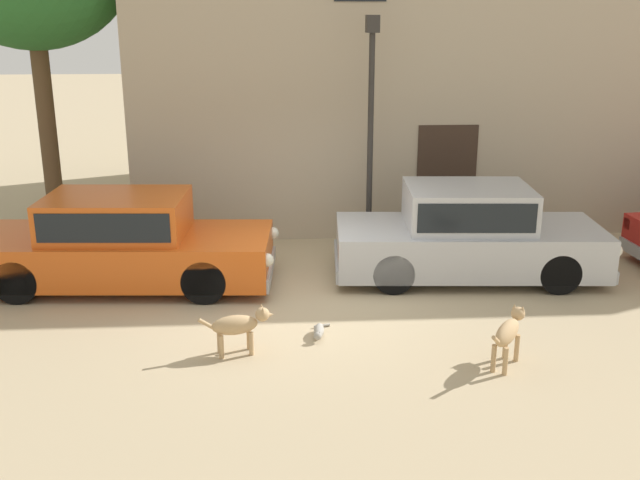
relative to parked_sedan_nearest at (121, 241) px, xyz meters
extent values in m
plane|color=tan|center=(2.78, -0.95, -0.70)|extent=(80.00, 80.00, 0.00)
cube|color=#D15619|center=(0.01, 0.00, -0.22)|extent=(4.63, 1.98, 0.66)
cube|color=#D15619|center=(-0.03, 0.00, 0.42)|extent=(2.17, 1.59, 0.61)
cube|color=black|center=(-0.03, 0.00, 0.43)|extent=(2.01, 1.60, 0.43)
cube|color=#999BA0|center=(2.25, -0.14, -0.44)|extent=(0.22, 1.67, 0.20)
sphere|color=silver|center=(2.33, 0.53, -0.07)|extent=(0.20, 0.20, 0.20)
sphere|color=silver|center=(2.24, -0.81, -0.07)|extent=(0.20, 0.20, 0.20)
cylinder|color=black|center=(1.42, 0.66, -0.37)|extent=(0.67, 0.24, 0.66)
cylinder|color=black|center=(1.32, -0.83, -0.37)|extent=(0.67, 0.24, 0.66)
cylinder|color=black|center=(-1.30, 0.83, -0.37)|extent=(0.67, 0.24, 0.66)
cylinder|color=black|center=(-1.39, -0.66, -0.37)|extent=(0.67, 0.24, 0.66)
cube|color=#B2B5BA|center=(5.42, 0.04, -0.21)|extent=(4.24, 1.95, 0.69)
cube|color=#B2B5BA|center=(5.37, 0.04, 0.45)|extent=(1.99, 1.57, 0.64)
cube|color=black|center=(5.37, 0.04, 0.46)|extent=(1.84, 1.58, 0.45)
cube|color=#999BA0|center=(7.46, -0.09, -0.44)|extent=(0.22, 1.66, 0.20)
cube|color=#999BA0|center=(3.37, 0.17, -0.44)|extent=(0.22, 1.66, 0.20)
sphere|color=silver|center=(7.53, 0.57, -0.05)|extent=(0.20, 0.20, 0.20)
sphere|color=silver|center=(7.45, -0.76, -0.05)|extent=(0.20, 0.20, 0.20)
cube|color=red|center=(3.41, 0.89, -0.04)|extent=(0.05, 0.18, 0.18)
cube|color=red|center=(3.32, -0.56, -0.04)|extent=(0.05, 0.18, 0.18)
cylinder|color=black|center=(6.70, 0.70, -0.39)|extent=(0.64, 0.24, 0.63)
cylinder|color=black|center=(6.61, -0.79, -0.39)|extent=(0.64, 0.24, 0.63)
cylinder|color=black|center=(4.22, 0.86, -0.39)|extent=(0.64, 0.24, 0.63)
cylinder|color=black|center=(4.13, -0.63, -0.39)|extent=(0.64, 0.24, 0.63)
cube|color=red|center=(8.34, 0.75, -0.08)|extent=(0.05, 0.18, 0.18)
cube|color=tan|center=(7.99, 5.41, 2.83)|extent=(16.42, 6.42, 7.06)
cube|color=#38281E|center=(5.52, 2.19, 0.35)|extent=(1.10, 0.02, 2.10)
cylinder|color=tan|center=(2.01, -2.43, -0.55)|extent=(0.06, 0.06, 0.30)
cylinder|color=tan|center=(2.05, -2.59, -0.55)|extent=(0.06, 0.06, 0.30)
cylinder|color=tan|center=(1.65, -2.51, -0.55)|extent=(0.06, 0.06, 0.30)
cylinder|color=tan|center=(1.68, -2.67, -0.55)|extent=(0.06, 0.06, 0.30)
ellipsoid|color=tan|center=(1.85, -2.55, -0.31)|extent=(0.60, 0.33, 0.25)
sphere|color=tan|center=(2.19, -2.48, -0.21)|extent=(0.18, 0.18, 0.18)
cone|color=tan|center=(2.28, -2.46, -0.22)|extent=(0.12, 0.12, 0.10)
cone|color=tan|center=(2.18, -2.43, -0.13)|extent=(0.07, 0.07, 0.08)
cone|color=tan|center=(2.20, -2.53, -0.13)|extent=(0.07, 0.07, 0.08)
cylinder|color=tan|center=(1.50, -2.62, -0.25)|extent=(0.19, 0.08, 0.16)
cylinder|color=tan|center=(5.15, -2.88, -0.53)|extent=(0.06, 0.06, 0.35)
cylinder|color=tan|center=(5.27, -2.96, -0.53)|extent=(0.06, 0.06, 0.35)
cylinder|color=tan|center=(4.91, -3.22, -0.53)|extent=(0.06, 0.06, 0.35)
cylinder|color=tan|center=(5.02, -3.31, -0.53)|extent=(0.06, 0.06, 0.35)
ellipsoid|color=tan|center=(5.09, -3.09, -0.26)|extent=(0.53, 0.64, 0.27)
sphere|color=tan|center=(5.31, -2.78, -0.16)|extent=(0.17, 0.17, 0.17)
cone|color=tan|center=(5.36, -2.71, -0.17)|extent=(0.13, 0.13, 0.09)
cone|color=tan|center=(5.27, -2.75, -0.08)|extent=(0.08, 0.08, 0.08)
cone|color=tan|center=(5.35, -2.81, -0.08)|extent=(0.08, 0.08, 0.08)
cylinder|color=tan|center=(4.85, -3.42, -0.20)|extent=(0.16, 0.20, 0.17)
ellipsoid|color=gray|center=(2.91, -2.09, -0.63)|extent=(0.18, 0.37, 0.15)
sphere|color=gray|center=(2.89, -2.30, -0.61)|extent=(0.11, 0.11, 0.11)
cone|color=gray|center=(2.91, -2.30, -0.57)|extent=(0.04, 0.04, 0.04)
cone|color=gray|center=(2.86, -2.30, -0.57)|extent=(0.04, 0.04, 0.04)
cylinder|color=gray|center=(2.97, -1.82, -0.68)|extent=(0.22, 0.09, 0.04)
cylinder|color=#2D2B28|center=(4.02, 1.56, 1.16)|extent=(0.10, 0.10, 3.73)
cube|color=#2D2B28|center=(4.02, 1.56, 3.16)|extent=(0.22, 0.22, 0.28)
sphere|color=silver|center=(4.02, 1.56, 3.16)|extent=(0.18, 0.18, 0.18)
cylinder|color=brown|center=(-1.87, 3.20, 1.17)|extent=(0.33, 0.33, 3.74)
camera|label=1|loc=(2.37, -10.99, 3.41)|focal=41.65mm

